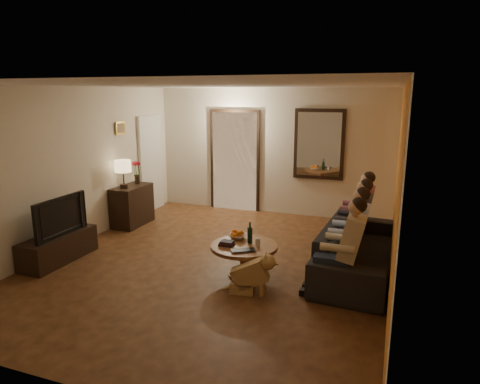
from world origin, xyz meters
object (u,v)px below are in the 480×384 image
(sofa, at_px, (359,249))
(coffee_table, at_px, (244,260))
(tv_stand, at_px, (59,248))
(dog, at_px, (250,273))
(table_lamp, at_px, (123,174))
(wine_bottle, at_px, (250,232))
(person_d, at_px, (359,214))
(person_b, at_px, (351,237))
(dresser, at_px, (132,205))
(person_c, at_px, (355,225))
(person_a, at_px, (346,253))
(bowl, at_px, (237,236))
(tv, at_px, (56,216))
(laptop, at_px, (244,252))

(sofa, relative_size, coffee_table, 2.59)
(tv_stand, distance_m, dog, 3.08)
(table_lamp, bearing_deg, wine_bottle, -22.34)
(person_d, relative_size, wine_bottle, 3.87)
(person_b, xyz_separation_m, dog, (-1.13, -0.88, -0.32))
(dresser, xyz_separation_m, dog, (3.08, -2.00, -0.10))
(coffee_table, bearing_deg, person_c, 35.09)
(table_lamp, bearing_deg, tv_stand, -90.00)
(person_c, xyz_separation_m, coffee_table, (-1.39, -0.98, -0.38))
(person_a, bearing_deg, bowl, 164.24)
(person_d, relative_size, coffee_table, 1.30)
(sofa, xyz_separation_m, person_c, (-0.10, 0.30, 0.25))
(table_lamp, relative_size, tv_stand, 0.43)
(dresser, height_order, sofa, dresser)
(sofa, relative_size, person_b, 2.00)
(tv, relative_size, coffee_table, 1.10)
(person_a, bearing_deg, person_b, 90.00)
(dog, bearing_deg, person_c, 42.30)
(person_c, bearing_deg, tv, -161.22)
(bowl, distance_m, wine_bottle, 0.29)
(tv_stand, relative_size, person_c, 1.04)
(person_a, height_order, laptop, person_a)
(person_c, distance_m, wine_bottle, 1.60)
(dresser, distance_m, person_a, 4.56)
(dresser, relative_size, person_d, 0.72)
(dresser, xyz_separation_m, person_b, (4.22, -1.12, 0.22))
(person_c, xyz_separation_m, dog, (-1.13, -1.48, -0.32))
(person_d, distance_m, laptop, 2.27)
(tv, xyz_separation_m, laptop, (2.92, 0.18, -0.24))
(dresser, bearing_deg, table_lamp, -90.00)
(tv_stand, xyz_separation_m, tv, (0.00, -0.00, 0.50))
(tv, xyz_separation_m, person_d, (4.22, 2.03, -0.11))
(person_a, bearing_deg, wine_bottle, 166.45)
(person_a, distance_m, person_c, 1.20)
(dog, bearing_deg, bowl, 111.05)
(table_lamp, bearing_deg, dresser, 90.00)
(person_c, height_order, coffee_table, person_c)
(person_b, bearing_deg, laptop, -153.02)
(person_a, bearing_deg, table_lamp, 160.36)
(person_b, bearing_deg, person_c, 90.00)
(person_a, bearing_deg, person_d, 90.00)
(person_a, relative_size, person_c, 1.00)
(person_b, height_order, laptop, person_b)
(person_d, relative_size, laptop, 3.65)
(dresser, xyz_separation_m, person_c, (4.22, -0.52, 0.22))
(laptop, bearing_deg, sofa, 2.27)
(person_b, relative_size, dog, 2.14)
(dresser, xyz_separation_m, person_a, (4.22, -1.72, 0.22))
(bowl, bearing_deg, sofa, 15.30)
(tv_stand, xyz_separation_m, wine_bottle, (2.87, 0.56, 0.40))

